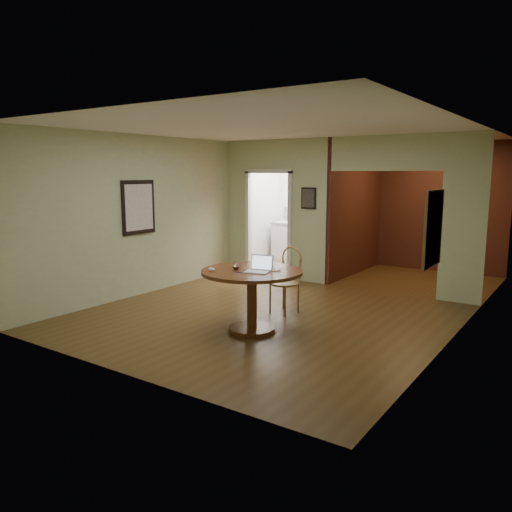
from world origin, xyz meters
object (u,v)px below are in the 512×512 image
Objects in this scene: chair at (287,276)px; dining_table at (252,286)px; closed_laptop at (267,269)px; open_laptop at (259,267)px.

dining_table is at bearing -74.94° from chair.
closed_laptop is at bearing 34.52° from dining_table.
dining_table is at bearing -166.78° from closed_laptop.
chair reaches higher than dining_table.
dining_table is 1.33× the size of chair.
closed_laptop is at bearing -64.87° from chair.
dining_table is 3.82× the size of closed_laptop.
dining_table is 3.91× the size of open_laptop.
open_laptop is 0.16m from closed_laptop.
closed_laptop reaches higher than dining_table.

